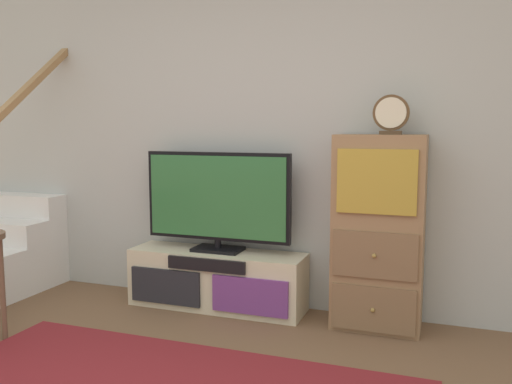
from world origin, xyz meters
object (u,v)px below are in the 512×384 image
object	(u,v)px
television	(217,199)
desk_clock	(391,115)
media_console	(217,280)
side_cabinet	(378,233)

from	to	relation	value
television	desk_clock	bearing A→B (deg)	-1.34
media_console	desk_clock	size ratio (longest dim) A/B	5.22
media_console	television	xyz separation A→B (m)	(-0.00, 0.02, 0.60)
media_console	side_cabinet	bearing A→B (deg)	0.51
side_cabinet	media_console	bearing A→B (deg)	-179.49
television	side_cabinet	distance (m)	1.18
media_console	side_cabinet	xyz separation A→B (m)	(1.17, 0.01, 0.43)
media_console	desk_clock	bearing A→B (deg)	-0.22
television	desk_clock	xyz separation A→B (m)	(1.23, -0.03, 0.60)
desk_clock	television	bearing A→B (deg)	178.66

